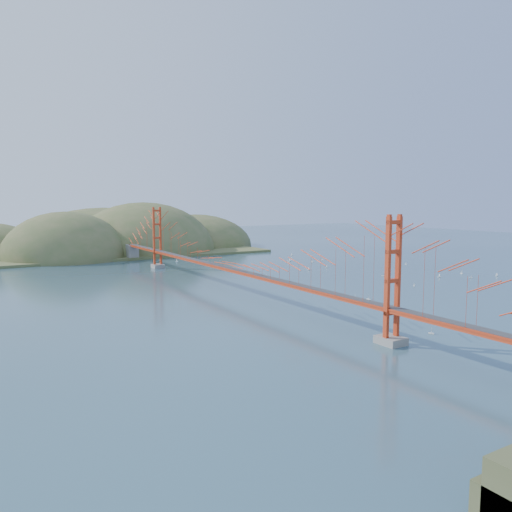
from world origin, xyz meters
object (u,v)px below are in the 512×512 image
sailboat_2 (439,276)px  sailboat_1 (383,275)px  bridge (231,243)px  sailboat_0 (369,298)px

sailboat_2 → sailboat_1: sailboat_2 is taller
bridge → sailboat_1: size_ratio=153.38×
bridge → sailboat_0: (12.76, -14.08, -6.86)m
sailboat_1 → bridge: bearing=179.4°
sailboat_2 → sailboat_0: 25.22m
sailboat_2 → sailboat_1: size_ratio=1.11×
sailboat_0 → sailboat_1: bearing=39.7°
sailboat_2 → sailboat_0: bearing=-161.5°
bridge → sailboat_0: bridge is taller
bridge → sailboat_2: 37.81m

